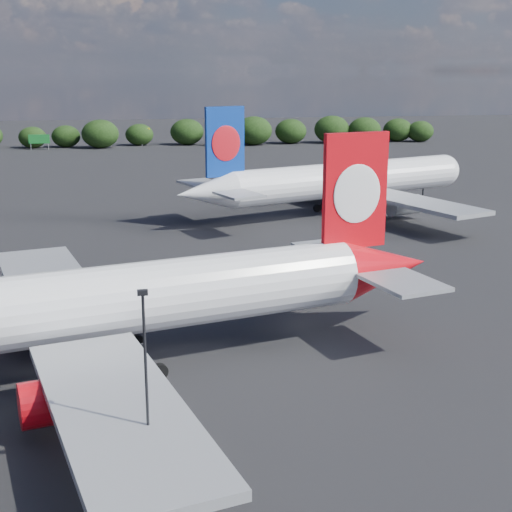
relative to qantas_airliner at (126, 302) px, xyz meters
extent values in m
plane|color=black|center=(-5.47, 49.85, -5.35)|extent=(500.00, 500.00, 0.00)
cylinder|color=white|center=(-1.83, -0.43, 0.17)|extent=(42.16, 14.98, 5.53)
cone|color=red|center=(22.92, 5.38, 0.17)|extent=(9.87, 7.40, 5.53)
cube|color=red|center=(19.69, 4.62, 7.25)|extent=(6.05, 1.93, 9.95)
ellipsoid|color=white|center=(19.77, 4.30, 7.05)|extent=(4.57, 1.28, 5.08)
ellipsoid|color=white|center=(19.61, 4.94, 7.05)|extent=(4.57, 1.28, 5.08)
cube|color=#96999E|center=(22.16, -1.05, 0.62)|extent=(6.36, 7.59, 0.33)
cube|color=#96999E|center=(19.38, 10.79, 0.62)|extent=(6.36, 7.59, 0.33)
cube|color=#96999E|center=(-0.70, -14.93, -1.59)|extent=(12.05, 23.17, 0.61)
cube|color=#96999E|center=(-7.27, 13.05, -1.59)|extent=(12.05, 23.17, 0.61)
cylinder|color=red|center=(-4.12, -10.05, -3.03)|extent=(6.06, 4.17, 2.98)
cube|color=#96999E|center=(-4.12, -10.05, -2.26)|extent=(2.44, 0.88, 1.33)
cylinder|color=red|center=(-8.16, 7.17, -3.03)|extent=(6.06, 4.17, 2.98)
cube|color=#96999E|center=(-8.16, 7.17, -2.26)|extent=(2.44, 0.88, 1.33)
cylinder|color=black|center=(1.08, -3.15, -3.69)|extent=(0.37, 0.37, 2.76)
cylinder|color=black|center=(1.08, -3.15, -4.74)|extent=(1.30, 0.76, 1.22)
cylinder|color=black|center=(2.26, -2.88, -4.74)|extent=(1.30, 0.76, 1.22)
cylinder|color=black|center=(-0.44, 3.30, -3.69)|extent=(0.37, 0.37, 2.76)
cylinder|color=black|center=(-0.44, 3.30, -4.74)|extent=(1.30, 0.76, 1.22)
cylinder|color=black|center=(0.74, 3.58, -4.74)|extent=(1.30, 0.76, 1.22)
cylinder|color=white|center=(35.82, 56.69, 0.21)|extent=(41.66, 19.44, 5.56)
sphere|color=white|center=(55.72, 63.79, 0.21)|extent=(7.10, 7.10, 5.56)
cone|color=white|center=(11.74, 48.10, 0.21)|extent=(10.25, 8.23, 5.56)
cube|color=navy|center=(14.88, 49.22, 7.32)|extent=(5.95, 2.58, 10.01)
ellipsoid|color=red|center=(14.99, 48.90, 7.12)|extent=(4.47, 1.78, 5.11)
ellipsoid|color=red|center=(14.77, 49.53, 7.12)|extent=(4.47, 1.78, 5.11)
cube|color=#96999E|center=(15.89, 43.09, 0.65)|extent=(6.95, 7.96, 0.33)
cube|color=#96999E|center=(11.78, 54.60, 0.65)|extent=(6.95, 7.96, 0.33)
cube|color=#96999E|center=(42.77, 43.83, -1.57)|extent=(14.28, 23.37, 0.61)
cube|color=#96999E|center=(33.06, 71.05, -1.57)|extent=(14.28, 23.37, 0.61)
cylinder|color=#96999E|center=(43.00, 49.81, -3.02)|extent=(6.24, 4.70, 3.00)
cube|color=#96999E|center=(43.00, 49.81, -2.24)|extent=(2.42, 1.14, 1.33)
cylinder|color=#96999E|center=(37.02, 66.56, -3.02)|extent=(6.24, 4.70, 3.00)
cube|color=#96999E|center=(37.02, 66.56, -2.24)|extent=(2.42, 1.14, 1.33)
cylinder|color=black|center=(34.85, 52.80, -3.68)|extent=(0.40, 0.40, 2.78)
cylinder|color=black|center=(34.85, 52.80, -4.74)|extent=(1.32, 0.88, 1.22)
cylinder|color=black|center=(33.70, 52.39, -4.74)|extent=(1.32, 0.88, 1.22)
cylinder|color=black|center=(32.61, 59.09, -3.68)|extent=(0.40, 0.40, 2.78)
cylinder|color=black|center=(32.61, 59.09, -4.74)|extent=(1.32, 0.88, 1.22)
cylinder|color=black|center=(31.45, 58.68, -4.74)|extent=(1.32, 0.88, 1.22)
cylinder|color=black|center=(51.53, 62.30, -3.74)|extent=(0.34, 0.34, 2.78)
cylinder|color=black|center=(51.53, 62.30, -4.85)|extent=(1.07, 0.70, 1.00)
cylinder|color=black|center=(0.92, -17.76, 0.34)|extent=(0.16, 0.16, 11.39)
cube|color=black|center=(0.92, -17.76, 6.19)|extent=(0.55, 0.30, 0.28)
cube|color=#146724|center=(-23.47, 165.85, -2.15)|extent=(6.00, 0.30, 2.60)
cylinder|color=gray|center=(-25.97, 165.85, -4.35)|extent=(0.20, 0.20, 2.00)
cylinder|color=gray|center=(-20.97, 165.85, -4.35)|extent=(0.20, 0.20, 2.00)
cube|color=yellow|center=(6.53, 171.85, -1.35)|extent=(5.00, 0.30, 3.00)
cylinder|color=gray|center=(6.53, 171.85, -4.10)|extent=(0.30, 0.30, 2.50)
ellipsoid|color=black|center=(-26.02, 171.90, -2.17)|extent=(8.27, 6.99, 6.36)
ellipsoid|color=black|center=(-16.24, 172.15, -2.05)|extent=(8.59, 7.27, 6.61)
ellipsoid|color=black|center=(-5.91, 167.70, -1.10)|extent=(11.06, 9.36, 8.51)
ellipsoid|color=black|center=(5.87, 173.57, -2.02)|extent=(8.67, 7.34, 6.67)
ellipsoid|color=black|center=(20.63, 172.83, -1.32)|extent=(10.47, 8.86, 8.06)
ellipsoid|color=black|center=(30.92, 168.10, -2.30)|extent=(7.93, 6.71, 6.10)
ellipsoid|color=black|center=(41.11, 168.31, -0.91)|extent=(11.55, 9.78, 8.89)
ellipsoid|color=black|center=(53.55, 170.66, -1.46)|extent=(10.12, 8.57, 7.79)
ellipsoid|color=black|center=(66.92, 170.06, -0.98)|extent=(11.36, 9.61, 8.74)
ellipsoid|color=black|center=(77.39, 168.34, -1.26)|extent=(10.65, 9.01, 8.19)
ellipsoid|color=black|center=(89.84, 171.21, -1.61)|extent=(9.74, 8.24, 7.49)
ellipsoid|color=black|center=(96.72, 168.79, -1.96)|extent=(8.83, 7.47, 6.79)
camera|label=1|loc=(0.20, -53.10, 17.20)|focal=50.00mm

